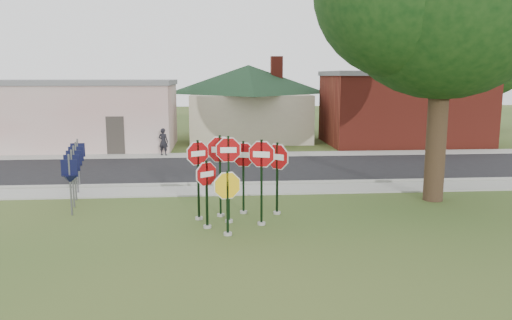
{
  "coord_description": "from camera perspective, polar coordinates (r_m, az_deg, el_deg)",
  "views": [
    {
      "loc": [
        -0.31,
        -13.55,
        4.47
      ],
      "look_at": [
        0.94,
        2.0,
        1.82
      ],
      "focal_mm": 35.0,
      "sensor_mm": 36.0,
      "label": 1
    }
  ],
  "objects": [
    {
      "name": "stop_sign_far_right",
      "position": [
        16.05,
        2.44,
        -0.87
      ],
      "size": [
        0.87,
        0.81,
        2.48
      ],
      "color": "gray",
      "rests_on": "ground"
    },
    {
      "name": "stop_sign_left",
      "position": [
        14.68,
        -5.66,
        -3.01
      ],
      "size": [
        0.81,
        0.61,
        2.13
      ],
      "color": "gray",
      "rests_on": "ground"
    },
    {
      "name": "sidewalk_far",
      "position": [
        28.2,
        -3.9,
        0.56
      ],
      "size": [
        60.0,
        1.6,
        0.06
      ],
      "primitive_type": "cube",
      "color": "#96978E",
      "rests_on": "ground"
    },
    {
      "name": "bg_tree_right",
      "position": [
        45.42,
        25.26,
        10.14
      ],
      "size": [
        5.6,
        5.6,
        8.4
      ],
      "color": "#302115",
      "rests_on": "ground"
    },
    {
      "name": "ground",
      "position": [
        14.27,
        -3.15,
        -8.62
      ],
      "size": [
        120.0,
        120.0,
        0.0
      ],
      "primitive_type": "plane",
      "color": "#304E1D",
      "rests_on": "ground"
    },
    {
      "name": "curb",
      "position": [
        20.52,
        -3.62,
        -2.75
      ],
      "size": [
        60.0,
        0.2,
        0.14
      ],
      "primitive_type": "cube",
      "color": "#96978E",
      "rests_on": "ground"
    },
    {
      "name": "stop_sign_back_right",
      "position": [
        16.13,
        -1.45,
        -0.77
      ],
      "size": [
        1.06,
        0.37,
        2.5
      ],
      "color": "gray",
      "rests_on": "ground"
    },
    {
      "name": "road",
      "position": [
        23.96,
        -3.77,
        -1.08
      ],
      "size": [
        60.0,
        7.0,
        0.04
      ],
      "primitive_type": "cube",
      "color": "black",
      "rests_on": "ground"
    },
    {
      "name": "pedestrian",
      "position": [
        28.29,
        -10.54,
        2.07
      ],
      "size": [
        0.65,
        0.54,
        1.52
      ],
      "primitive_type": "imported",
      "rotation": [
        0.0,
        0.0,
        2.78
      ],
      "color": "black",
      "rests_on": "sidewalk_far"
    },
    {
      "name": "stop_sign_center",
      "position": [
        15.11,
        -3.16,
        -0.75
      ],
      "size": [
        1.06,
        0.24,
        2.78
      ],
      "color": "gray",
      "rests_on": "ground"
    },
    {
      "name": "stop_sign_yellow",
      "position": [
        13.99,
        -3.29,
        -4.09
      ],
      "size": [
        1.04,
        0.33,
        1.98
      ],
      "color": "gray",
      "rests_on": "ground"
    },
    {
      "name": "stop_sign_far_left",
      "position": [
        15.51,
        -6.64,
        -1.0
      ],
      "size": [
        0.92,
        0.51,
        2.62
      ],
      "color": "gray",
      "rests_on": "ground"
    },
    {
      "name": "stop_sign_right",
      "position": [
        14.83,
        0.64,
        -1.07
      ],
      "size": [
        1.05,
        0.4,
        2.72
      ],
      "color": "gray",
      "rests_on": "ground"
    },
    {
      "name": "building_stucco",
      "position": [
        32.8,
        -20.01,
        5.01
      ],
      "size": [
        12.2,
        6.2,
        4.2
      ],
      "color": "beige",
      "rests_on": "ground"
    },
    {
      "name": "building_brick",
      "position": [
        34.39,
        16.49,
        5.81
      ],
      "size": [
        10.2,
        6.2,
        4.75
      ],
      "color": "maroon",
      "rests_on": "ground"
    },
    {
      "name": "stop_sign_back_left",
      "position": [
        15.78,
        -4.13,
        -0.35
      ],
      "size": [
        1.14,
        0.24,
        2.74
      ],
      "color": "gray",
      "rests_on": "ground"
    },
    {
      "name": "building_house",
      "position": [
        35.63,
        -0.87,
        8.32
      ],
      "size": [
        11.6,
        11.6,
        6.2
      ],
      "color": "#B4AD8F",
      "rests_on": "ground"
    },
    {
      "name": "route_sign_row",
      "position": [
        19.03,
        -20.03,
        -0.76
      ],
      "size": [
        1.43,
        4.63,
        2.0
      ],
      "color": "#59595E",
      "rests_on": "ground"
    },
    {
      "name": "sidewalk_near",
      "position": [
        19.56,
        -3.57,
        -3.49
      ],
      "size": [
        60.0,
        1.6,
        0.06
      ],
      "primitive_type": "cube",
      "color": "#96978E",
      "rests_on": "ground"
    }
  ]
}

